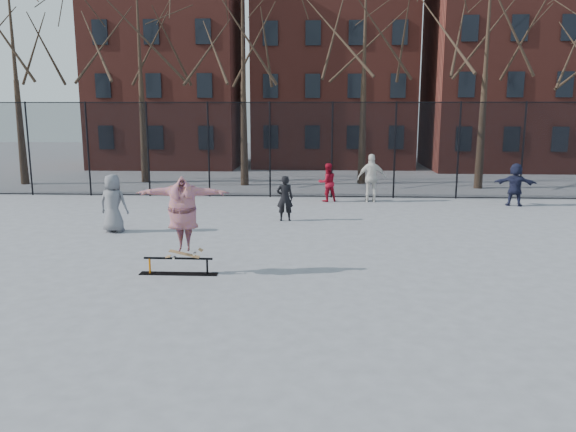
# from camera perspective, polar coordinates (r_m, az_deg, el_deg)

# --- Properties ---
(ground) EXTENTS (100.00, 100.00, 0.00)m
(ground) POSITION_cam_1_polar(r_m,az_deg,el_deg) (11.21, -0.39, -8.59)
(ground) COLOR slate
(skate_rail) EXTENTS (1.80, 0.27, 0.39)m
(skate_rail) POSITION_cam_1_polar(r_m,az_deg,el_deg) (13.12, -11.07, -5.16)
(skate_rail) COLOR black
(skate_rail) RESTS_ON ground
(skateboard) EXTENTS (0.75, 0.18, 0.09)m
(skateboard) POSITION_cam_1_polar(r_m,az_deg,el_deg) (13.01, -10.47, -3.97)
(skateboard) COLOR #A37341
(skateboard) RESTS_ON skate_rail
(skater) EXTENTS (2.12, 0.76, 1.69)m
(skater) POSITION_cam_1_polar(r_m,az_deg,el_deg) (12.81, -10.60, -0.12)
(skater) COLOR #42388D
(skater) RESTS_ON skateboard
(bystander_grey) EXTENTS (0.93, 0.66, 1.78)m
(bystander_grey) POSITION_cam_1_polar(r_m,az_deg,el_deg) (17.85, -17.33, 1.24)
(bystander_grey) COLOR slate
(bystander_grey) RESTS_ON ground
(bystander_black) EXTENTS (0.58, 0.40, 1.53)m
(bystander_black) POSITION_cam_1_polar(r_m,az_deg,el_deg) (18.78, -0.33, 1.82)
(bystander_black) COLOR black
(bystander_black) RESTS_ON ground
(bystander_red) EXTENTS (0.91, 0.82, 1.55)m
(bystander_red) POSITION_cam_1_polar(r_m,az_deg,el_deg) (22.74, 4.02, 3.42)
(bystander_red) COLOR maroon
(bystander_red) RESTS_ON ground
(bystander_white) EXTENTS (1.13, 0.48, 1.93)m
(bystander_white) POSITION_cam_1_polar(r_m,az_deg,el_deg) (22.81, 8.50, 3.83)
(bystander_white) COLOR silver
(bystander_white) RESTS_ON ground
(bystander_navy) EXTENTS (1.62, 0.92, 1.66)m
(bystander_navy) POSITION_cam_1_polar(r_m,az_deg,el_deg) (23.36, 22.08, 2.99)
(bystander_navy) COLOR #1B1E37
(bystander_navy) RESTS_ON ground
(fence) EXTENTS (34.03, 0.07, 4.00)m
(fence) POSITION_cam_1_polar(r_m,az_deg,el_deg) (23.61, 1.53, 6.84)
(fence) COLOR black
(fence) RESTS_ON ground
(tree_row) EXTENTS (33.66, 7.46, 10.67)m
(tree_row) POSITION_cam_1_polar(r_m,az_deg,el_deg) (27.94, 1.33, 18.38)
(tree_row) COLOR black
(tree_row) RESTS_ON ground
(rowhouses) EXTENTS (29.00, 7.00, 13.00)m
(rowhouses) POSITION_cam_1_polar(r_m,az_deg,el_deg) (36.61, 3.35, 14.57)
(rowhouses) COLOR maroon
(rowhouses) RESTS_ON ground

